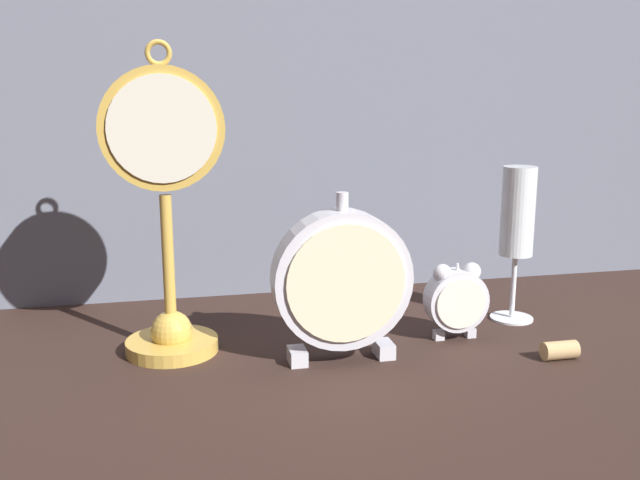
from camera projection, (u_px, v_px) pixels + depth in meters
name	position (u px, v px, depth m)	size (l,w,h in m)	color
ground_plane	(335.00, 370.00, 0.81)	(4.00, 4.00, 0.00)	black
fabric_backdrop_drape	(284.00, 100.00, 1.06)	(1.68, 0.01, 0.59)	slate
pocket_watch_on_stand	(166.00, 224.00, 0.83)	(0.14, 0.11, 0.37)	gold
alarm_clock_twin_bell	(456.00, 297.00, 0.90)	(0.08, 0.03, 0.10)	silver
mantel_clock_silver	(342.00, 281.00, 0.82)	(0.16, 0.04, 0.20)	silver
champagne_flute	(517.00, 223.00, 0.96)	(0.06, 0.06, 0.21)	silver
wine_cork	(560.00, 350.00, 0.84)	(0.02, 0.02, 0.04)	tan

